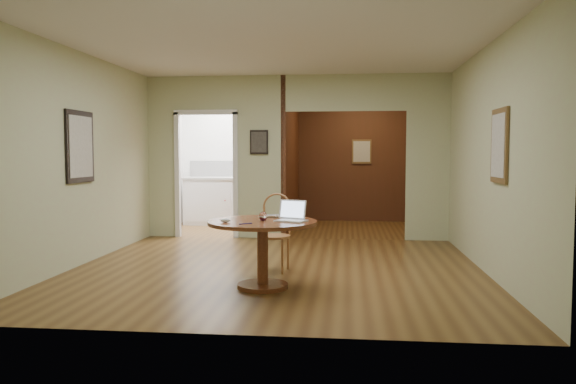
# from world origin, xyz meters

# --- Properties ---
(floor) EXTENTS (5.00, 5.00, 0.00)m
(floor) POSITION_xyz_m (0.00, 0.00, 0.00)
(floor) COLOR #4F3216
(floor) RESTS_ON ground
(room_shell) EXTENTS (5.20, 7.50, 5.00)m
(room_shell) POSITION_xyz_m (-0.47, 3.10, 1.29)
(room_shell) COLOR silver
(room_shell) RESTS_ON ground
(dining_table) EXTENTS (1.14, 1.14, 0.72)m
(dining_table) POSITION_xyz_m (-0.02, -0.96, 0.53)
(dining_table) COLOR brown
(dining_table) RESTS_ON ground
(chair) EXTENTS (0.45, 0.45, 0.93)m
(chair) POSITION_xyz_m (-0.00, -0.06, 0.52)
(chair) COLOR #AC633D
(chair) RESTS_ON ground
(open_laptop) EXTENTS (0.36, 0.36, 0.21)m
(open_laptop) POSITION_xyz_m (0.29, -0.94, 0.78)
(open_laptop) COLOR silver
(open_laptop) RESTS_ON dining_table
(closed_laptop) EXTENTS (0.39, 0.30, 0.03)m
(closed_laptop) POSITION_xyz_m (0.12, -0.67, 0.73)
(closed_laptop) COLOR #B4B4B9
(closed_laptop) RESTS_ON dining_table
(mouse) EXTENTS (0.11, 0.08, 0.04)m
(mouse) POSITION_xyz_m (-0.37, -1.16, 0.74)
(mouse) COLOR silver
(mouse) RESTS_ON dining_table
(wine_glass) EXTENTS (0.09, 0.09, 0.10)m
(wine_glass) POSITION_xyz_m (-0.01, -0.99, 0.76)
(wine_glass) COLOR white
(wine_glass) RESTS_ON dining_table
(pen) EXTENTS (0.12, 0.10, 0.01)m
(pen) POSITION_xyz_m (-0.15, -1.26, 0.72)
(pen) COLOR #0B0B52
(pen) RESTS_ON dining_table
(kitchen_cabinet) EXTENTS (2.06, 0.60, 0.94)m
(kitchen_cabinet) POSITION_xyz_m (-1.35, 4.20, 0.47)
(kitchen_cabinet) COLOR white
(kitchen_cabinet) RESTS_ON ground
(grocery_bag) EXTENTS (0.36, 0.33, 0.29)m
(grocery_bag) POSITION_xyz_m (-0.90, 4.20, 1.09)
(grocery_bag) COLOR #C2A78E
(grocery_bag) RESTS_ON kitchen_cabinet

